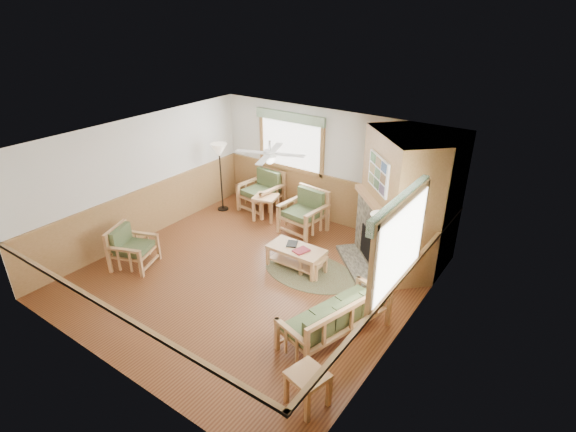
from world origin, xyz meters
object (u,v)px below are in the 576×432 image
Objects in this scene: end_table_chairs at (266,208)px; floor_lamp_right at (377,256)px; coffee_table at (296,258)px; armchair_back_left at (261,191)px; end_table_sofa at (307,389)px; sofa at (335,315)px; armchair_back_right at (303,212)px; floor_lamp_left at (221,177)px; armchair_left at (133,247)px; footstool at (313,266)px.

floor_lamp_right is (3.52, -1.34, 0.52)m from end_table_chairs.
end_table_chairs reaches higher than coffee_table.
armchair_back_left is 1.87× the size of end_table_sofa.
sofa is 3.61m from armchair_back_right.
end_table_chairs is at bearing -176.04° from armchair_back_right.
armchair_back_right is 0.56× the size of floor_lamp_left.
armchair_left is at bearing -115.95° from armchair_back_right.
armchair_back_left is 3.59m from armchair_left.
floor_lamp_left is (-0.82, -0.55, 0.37)m from armchair_back_left.
armchair_left is at bearing -82.61° from floor_lamp_left.
sofa is 2.18× the size of armchair_left.
footstool is 0.24× the size of floor_lamp_left.
sofa is 1.05× the size of floor_lamp_left.
armchair_back_left is at bearing 133.82° from end_table_sofa.
armchair_left is at bearing -146.41° from coffee_table.
sofa is at bearing -42.97° from armchair_back_right.
floor_lamp_right reaches higher than armchair_back_right.
armchair_back_left is 0.58× the size of floor_lamp_left.
sofa is 4.44m from end_table_chairs.
armchair_back_left is at bearing 141.95° from coffee_table.
coffee_table is at bearing -112.73° from sofa.
floor_lamp_left is at bearing 166.45° from floor_lamp_right.
end_table_chairs is (-1.11, 0.03, -0.19)m from armchair_back_right.
end_table_chairs is 1.38m from floor_lamp_left.
armchair_back_right is 2.77m from floor_lamp_right.
coffee_table is (0.74, -1.37, -0.26)m from armchair_back_right.
floor_lamp_right is at bearing -20.90° from end_table_chairs.
sofa is 1.84m from footstool.
armchair_back_right is at bearing -8.01° from armchair_back_left.
coffee_table is at bearing 179.27° from footstool.
sofa is at bearing -39.27° from coffee_table.
floor_lamp_right reaches higher than end_table_chairs.
floor_lamp_right is at bearing -164.76° from sofa.
coffee_table is 3.38m from floor_lamp_left.
armchair_back_right is 2.38m from floor_lamp_left.
floor_lamp_left is (-3.49, 1.21, 0.69)m from footstool.
sofa is 1.42m from end_table_sofa.
end_table_sofa is at bearing -53.45° from coffee_table.
armchair_back_right is at bearing -53.14° from armchair_left.
armchair_back_left is 1.57m from armchair_back_right.
armchair_back_right is at bearing -122.26° from sofa.
sofa is 1.12× the size of floor_lamp_right.
armchair_left is 1.56× the size of end_table_sofa.
armchair_back_left is 6.18m from end_table_sofa.
floor_lamp_right is (4.76, -1.15, -0.05)m from floor_lamp_left.
armchair_back_left reaches higher than end_table_sofa.
coffee_table is (-1.64, 1.34, -0.19)m from sofa.
armchair_back_left is (-3.91, 3.10, 0.08)m from sofa.
footstool is (-1.61, 2.69, -0.08)m from end_table_sofa.
end_table_chairs is at bearing 159.10° from floor_lamp_right.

